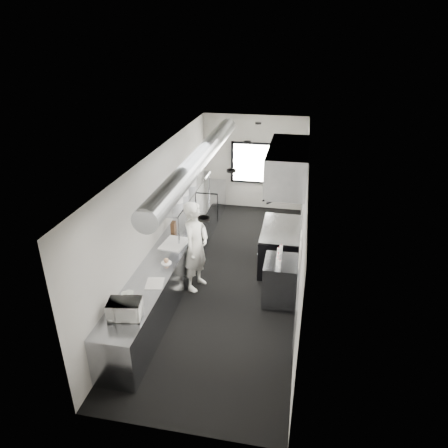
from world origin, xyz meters
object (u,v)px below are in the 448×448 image
at_px(pass_shelf, 187,192).
at_px(plate_stack_c, 191,179).
at_px(plate_stack_a, 177,196).
at_px(squeeze_bottle_b, 278,261).
at_px(exhaust_hood, 288,166).
at_px(small_plate, 166,263).
at_px(squeeze_bottle_c, 278,257).
at_px(range, 279,246).
at_px(knife_block, 173,227).
at_px(cutting_board, 174,243).
at_px(prep_counter, 172,264).
at_px(plate_stack_d, 192,175).
at_px(plate_stack_b, 183,188).
at_px(bottle_station, 280,281).
at_px(far_work_table, 210,200).
at_px(deli_tub_a, 129,295).
at_px(squeeze_bottle_d, 279,252).
at_px(deli_tub_b, 125,295).
at_px(squeeze_bottle_a, 280,264).
at_px(microwave, 125,309).
at_px(squeeze_bottle_e, 281,250).
at_px(line_cook, 196,246).

xyz_separation_m(pass_shelf, plate_stack_c, (0.02, 0.34, 0.20)).
relative_size(plate_stack_a, squeeze_bottle_b, 1.77).
height_order(exhaust_hood, small_plate, exhaust_hood).
bearing_deg(squeeze_bottle_b, squeeze_bottle_c, 90.30).
height_order(range, knife_block, knife_block).
bearing_deg(plate_stack_c, cutting_board, -87.60).
distance_m(prep_counter, squeeze_bottle_b, 2.32).
xyz_separation_m(range, plate_stack_d, (-2.26, 0.89, 1.28)).
height_order(plate_stack_d, squeeze_bottle_c, plate_stack_d).
bearing_deg(plate_stack_b, bottle_station, -30.87).
distance_m(far_work_table, deli_tub_a, 5.59).
distance_m(small_plate, plate_stack_c, 2.66).
bearing_deg(squeeze_bottle_d, range, 91.74).
height_order(deli_tub_b, knife_block, knife_block).
relative_size(prep_counter, cutting_board, 9.45).
height_order(deli_tub_a, plate_stack_b, plate_stack_b).
relative_size(range, squeeze_bottle_b, 9.68).
height_order(range, squeeze_bottle_a, squeeze_bottle_a).
relative_size(microwave, squeeze_bottle_d, 2.66).
bearing_deg(deli_tub_b, cutting_board, 83.13).
xyz_separation_m(pass_shelf, squeeze_bottle_d, (2.27, -1.50, -0.55)).
height_order(squeeze_bottle_b, squeeze_bottle_d, squeeze_bottle_d).
relative_size(cutting_board, squeeze_bottle_a, 3.95).
relative_size(deli_tub_a, knife_block, 0.70).
bearing_deg(deli_tub_a, squeeze_bottle_b, 32.69).
distance_m(pass_shelf, deli_tub_a, 3.42).
xyz_separation_m(microwave, plate_stack_c, (-0.04, 4.19, 0.70)).
height_order(cutting_board, squeeze_bottle_d, squeeze_bottle_d).
bearing_deg(small_plate, squeeze_bottle_e, 20.17).
height_order(small_plate, plate_stack_d, plate_stack_d).
height_order(exhaust_hood, bottle_station, exhaust_hood).
distance_m(knife_block, plate_stack_d, 1.60).
relative_size(bottle_station, deli_tub_a, 6.06).
bearing_deg(plate_stack_c, small_plate, -86.53).
bearing_deg(plate_stack_b, plate_stack_a, -90.66).
bearing_deg(plate_stack_c, microwave, -89.48).
bearing_deg(small_plate, range, 42.59).
bearing_deg(knife_block, deli_tub_b, -94.45).
distance_m(bottle_station, deli_tub_a, 2.98).
distance_m(plate_stack_a, squeeze_bottle_e, 2.51).
distance_m(pass_shelf, line_cook, 1.75).
bearing_deg(line_cook, squeeze_bottle_b, -84.82).
xyz_separation_m(prep_counter, cutting_board, (0.05, 0.09, 0.46)).
height_order(bottle_station, plate_stack_b, plate_stack_b).
distance_m(exhaust_hood, squeeze_bottle_c, 1.99).
xyz_separation_m(deli_tub_a, small_plate, (0.25, 1.18, -0.04)).
height_order(deli_tub_b, squeeze_bottle_d, squeeze_bottle_d).
height_order(bottle_station, far_work_table, same).
distance_m(plate_stack_d, squeeze_bottle_d, 3.20).
xyz_separation_m(exhaust_hood, squeeze_bottle_c, (-0.02, -1.41, -1.41)).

